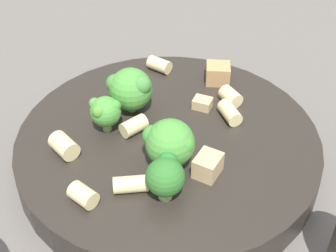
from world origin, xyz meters
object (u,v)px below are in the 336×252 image
object	(u,v)px
broccoli_floret_1	(166,176)
rigatoni_2	(86,197)
rigatoni_3	(64,146)
rigatoni_6	(159,65)
chicken_chunk_2	(218,73)
pasta_bowl	(168,145)
broccoli_floret_0	(170,143)
rigatoni_5	(231,97)
rigatoni_0	(134,126)
broccoli_floret_3	(105,111)
chicken_chunk_0	(208,165)
chicken_chunk_1	(199,102)
rigatoni_4	(230,113)
rigatoni_1	(131,184)
broccoli_floret_2	(130,88)

from	to	relation	value
broccoli_floret_1	rigatoni_2	distance (m)	0.06
rigatoni_2	rigatoni_3	world-z (taller)	rigatoni_3
rigatoni_6	chicken_chunk_2	bearing A→B (deg)	20.03
pasta_bowl	rigatoni_3	xyz separation A→B (m)	(-0.05, -0.07, 0.02)
rigatoni_2	broccoli_floret_0	bearing A→B (deg)	71.68
rigatoni_3	rigatoni_5	distance (m)	0.16
rigatoni_0	rigatoni_5	world-z (taller)	same
broccoli_floret_1	broccoli_floret_3	bearing A→B (deg)	163.30
broccoli_floret_0	chicken_chunk_0	world-z (taller)	broccoli_floret_0
rigatoni_5	rigatoni_3	bearing A→B (deg)	-114.83
broccoli_floret_3	rigatoni_5	world-z (taller)	broccoli_floret_3
rigatoni_2	chicken_chunk_2	xyz separation A→B (m)	(-0.02, 0.19, 0.00)
rigatoni_5	chicken_chunk_2	bearing A→B (deg)	143.04
rigatoni_2	chicken_chunk_1	size ratio (longest dim) A/B	1.23
broccoli_floret_1	rigatoni_4	bearing A→B (deg)	97.61
broccoli_floret_3	rigatoni_4	size ratio (longest dim) A/B	1.34
rigatoni_6	chicken_chunk_1	bearing A→B (deg)	-19.19
rigatoni_1	chicken_chunk_0	size ratio (longest dim) A/B	1.19
chicken_chunk_1	rigatoni_4	bearing A→B (deg)	3.60
rigatoni_4	broccoli_floret_2	bearing A→B (deg)	-149.52
rigatoni_1	rigatoni_3	world-z (taller)	rigatoni_3
rigatoni_5	chicken_chunk_1	distance (m)	0.03
broccoli_floret_2	rigatoni_2	xyz separation A→B (m)	(0.05, -0.11, -0.02)
pasta_bowl	chicken_chunk_0	distance (m)	0.06
chicken_chunk_0	broccoli_floret_0	bearing A→B (deg)	-156.10
broccoli_floret_3	rigatoni_3	world-z (taller)	broccoli_floret_3
pasta_bowl	broccoli_floret_1	distance (m)	0.08
pasta_bowl	chicken_chunk_1	size ratio (longest dim) A/B	15.88
rigatoni_0	chicken_chunk_1	bearing A→B (deg)	71.66
rigatoni_1	rigatoni_5	distance (m)	0.14
broccoli_floret_0	broccoli_floret_1	xyz separation A→B (m)	(0.02, -0.03, -0.00)
pasta_bowl	broccoli_floret_2	bearing A→B (deg)	172.05
broccoli_floret_0	rigatoni_0	xyz separation A→B (m)	(-0.05, 0.01, -0.02)
rigatoni_4	chicken_chunk_0	xyz separation A→B (m)	(0.03, -0.07, 0.00)
rigatoni_5	rigatoni_1	bearing A→B (deg)	-88.69
broccoli_floret_0	rigatoni_0	size ratio (longest dim) A/B	1.95
broccoli_floret_2	broccoli_floret_3	bearing A→B (deg)	-84.57
broccoli_floret_3	rigatoni_0	world-z (taller)	broccoli_floret_3
rigatoni_4	rigatoni_6	bearing A→B (deg)	167.74
rigatoni_3	rigatoni_4	size ratio (longest dim) A/B	0.94
rigatoni_1	rigatoni_4	world-z (taller)	same
broccoli_floret_0	chicken_chunk_2	xyz separation A→B (m)	(-0.04, 0.13, -0.02)
chicken_chunk_1	rigatoni_3	bearing A→B (deg)	-111.33
rigatoni_6	chicken_chunk_0	distance (m)	0.16
broccoli_floret_1	rigatoni_3	size ratio (longest dim) A/B	1.51
rigatoni_4	chicken_chunk_0	bearing A→B (deg)	-70.23
broccoli_floret_3	rigatoni_5	size ratio (longest dim) A/B	1.67
rigatoni_1	rigatoni_5	world-z (taller)	rigatoni_5
broccoli_floret_1	broccoli_floret_0	bearing A→B (deg)	124.01
chicken_chunk_0	chicken_chunk_2	bearing A→B (deg)	120.95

